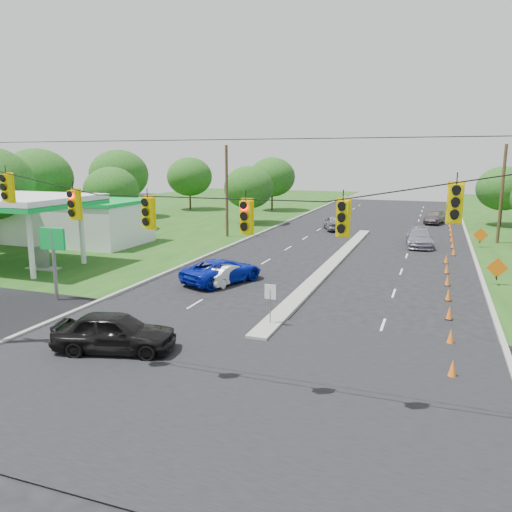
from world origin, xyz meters
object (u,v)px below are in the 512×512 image
at_px(black_sedan, 115,332).
at_px(blue_pickup, 222,271).
at_px(gas_station, 68,218).
at_px(white_sedan, 226,274).

distance_m(black_sedan, blue_pickup, 12.12).
xyz_separation_m(gas_station, black_sedan, (18.64, -19.36, -1.73)).
xyz_separation_m(gas_station, blue_pickup, (18.10, -7.25, -1.81)).
relative_size(gas_station, black_sedan, 3.96).
height_order(black_sedan, blue_pickup, black_sedan).
relative_size(gas_station, white_sedan, 5.12).
height_order(gas_station, black_sedan, gas_station).
relative_size(black_sedan, blue_pickup, 0.90).
bearing_deg(black_sedan, white_sedan, -13.77).
height_order(white_sedan, blue_pickup, blue_pickup).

